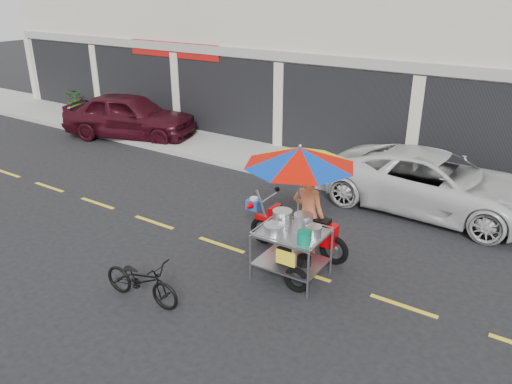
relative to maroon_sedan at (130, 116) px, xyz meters
The scene contains 9 objects.
ground 10.81m from the maroon_sedan, 25.85° to the right, with size 90.00×90.00×0.00m, color black.
sidewalk 9.76m from the maroon_sedan, ahead, with size 45.00×3.00×0.15m, color gray.
centerline 10.81m from the maroon_sedan, 25.85° to the right, with size 42.00×0.10×0.01m, color gold.
maroon_sedan is the anchor object (origin of this frame).
white_pickup 10.95m from the maroon_sedan, ahead, with size 2.42×5.25×1.46m, color silver.
plant_tall 4.76m from the maroon_sedan, 165.22° to the left, with size 0.88×0.76×0.98m, color #194D0D.
plant_short 2.59m from the maroon_sedan, 156.17° to the left, with size 0.58×0.58×1.03m, color #194D0D.
near_bicycle 10.53m from the maroon_sedan, 42.38° to the right, with size 0.55×1.59×0.84m, color black.
food_vendor_rig 10.62m from the maroon_sedan, 25.75° to the right, with size 2.65×2.08×2.65m.
Camera 1 is at (3.88, -7.50, 5.21)m, focal length 35.00 mm.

